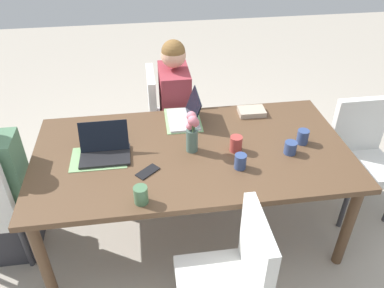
% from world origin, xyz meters
% --- Properties ---
extents(ground_plane, '(10.00, 10.00, 0.00)m').
position_xyz_m(ground_plane, '(0.00, 0.00, 0.00)').
color(ground_plane, '#B2A899').
extents(dining_table, '(2.10, 1.09, 0.74)m').
position_xyz_m(dining_table, '(0.00, 0.00, 0.67)').
color(dining_table, brown).
rests_on(dining_table, ground_plane).
extents(chair_near_left_near, '(0.44, 0.44, 0.90)m').
position_xyz_m(chair_near_left_near, '(0.10, -0.89, 0.50)').
color(chair_near_left_near, silver).
rests_on(chair_near_left_near, ground_plane).
extents(person_near_left_near, '(0.36, 0.40, 1.19)m').
position_xyz_m(person_near_left_near, '(0.03, -0.83, 0.53)').
color(person_near_left_near, '#2D2D33').
rests_on(person_near_left_near, ground_plane).
extents(chair_head_left_left_far, '(0.44, 0.44, 0.90)m').
position_xyz_m(chair_head_left_left_far, '(-1.32, -0.11, 0.50)').
color(chair_head_left_left_far, silver).
rests_on(chair_head_left_left_far, ground_plane).
extents(chair_far_right_near, '(0.44, 0.44, 0.90)m').
position_xyz_m(chair_far_right_near, '(-0.10, 0.83, 0.50)').
color(chair_far_right_near, silver).
rests_on(chair_far_right_near, ground_plane).
extents(flower_vase, '(0.09, 0.12, 0.28)m').
position_xyz_m(flower_vase, '(-0.00, -0.00, 0.89)').
color(flower_vase, '#4C6B60').
rests_on(flower_vase, dining_table).
extents(placemat_near_left_near, '(0.27, 0.36, 0.00)m').
position_xyz_m(placemat_near_left_near, '(0.01, -0.38, 0.74)').
color(placemat_near_left_near, '#7FAD70').
rests_on(placemat_near_left_near, dining_table).
extents(placemat_head_right_left_mid, '(0.36, 0.26, 0.00)m').
position_xyz_m(placemat_head_right_left_mid, '(0.61, -0.00, 0.74)').
color(placemat_head_right_left_mid, '#7FAD70').
rests_on(placemat_head_right_left_mid, dining_table).
extents(laptop_near_left_near, '(0.22, 0.32, 0.21)m').
position_xyz_m(laptop_near_left_near, '(-0.01, -0.37, 0.78)').
color(laptop_near_left_near, silver).
rests_on(laptop_near_left_near, dining_table).
extents(laptop_head_right_left_mid, '(0.32, 0.22, 0.21)m').
position_xyz_m(laptop_head_right_left_mid, '(0.57, -0.03, 0.78)').
color(laptop_head_right_left_mid, black).
rests_on(laptop_head_right_left_mid, dining_table).
extents(coffee_mug_near_left, '(0.07, 0.07, 0.10)m').
position_xyz_m(coffee_mug_near_left, '(-0.27, 0.23, 0.79)').
color(coffee_mug_near_left, '#33477A').
rests_on(coffee_mug_near_left, dining_table).
extents(coffee_mug_near_right, '(0.08, 0.08, 0.08)m').
position_xyz_m(coffee_mug_near_right, '(-0.63, 0.12, 0.78)').
color(coffee_mug_near_right, '#33477A').
rests_on(coffee_mug_near_right, dining_table).
extents(coffee_mug_centre_left, '(0.08, 0.08, 0.11)m').
position_xyz_m(coffee_mug_centre_left, '(-0.29, 0.04, 0.79)').
color(coffee_mug_centre_left, '#AD3D38').
rests_on(coffee_mug_centre_left, dining_table).
extents(coffee_mug_centre_right, '(0.08, 0.08, 0.11)m').
position_xyz_m(coffee_mug_centre_right, '(0.35, 0.45, 0.79)').
color(coffee_mug_centre_right, '#47704C').
rests_on(coffee_mug_centre_right, dining_table).
extents(coffee_mug_far_left, '(0.08, 0.08, 0.10)m').
position_xyz_m(coffee_mug_far_left, '(-0.76, 0.02, 0.79)').
color(coffee_mug_far_left, '#33477A').
rests_on(coffee_mug_far_left, dining_table).
extents(book_red_cover, '(0.20, 0.14, 0.04)m').
position_xyz_m(book_red_cover, '(-0.52, -0.40, 0.76)').
color(book_red_cover, '#B2A38E').
rests_on(book_red_cover, dining_table).
extents(phone_black, '(0.16, 0.15, 0.01)m').
position_xyz_m(phone_black, '(0.30, 0.19, 0.74)').
color(phone_black, black).
rests_on(phone_black, dining_table).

